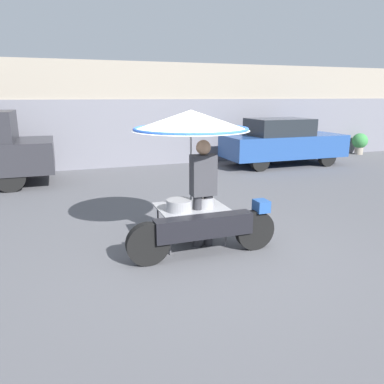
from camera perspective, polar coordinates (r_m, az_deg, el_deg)
ground_plane at (r=5.79m, az=2.13°, el=-9.23°), size 36.00×36.00×0.00m
shopfront_building at (r=13.64m, az=-11.48°, el=11.53°), size 28.00×2.06×3.40m
vendor_motorcycle_cart at (r=5.68m, az=0.15°, el=7.14°), size 2.31×1.79×2.12m
vendor_person at (r=5.76m, az=1.71°, el=0.67°), size 0.38×0.23×1.69m
parked_car at (r=13.21m, az=13.61°, el=7.44°), size 4.15×1.65×1.59m
potted_plant at (r=16.79m, az=24.19°, el=6.97°), size 0.61×0.61×0.85m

